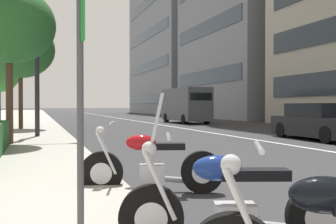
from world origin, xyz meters
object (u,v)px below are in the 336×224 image
street_lamp_with_banners (47,19)px  street_tree_near_plaza_corner (20,49)px  delivery_van_ahead (186,105)px  street_tree_far_plaza (9,25)px  parking_sign_by_curb (81,53)px  car_lead_in_lane (321,122)px  motorcycle_far_end_row (230,203)px  motorcycle_by_sign_pole (151,166)px

street_lamp_with_banners → street_tree_near_plaza_corner: 5.82m
delivery_van_ahead → street_tree_far_plaza: size_ratio=1.15×
street_tree_far_plaza → parking_sign_by_curb: bearing=-173.3°
car_lead_in_lane → street_tree_far_plaza: bearing=90.5°
motorcycle_far_end_row → parking_sign_by_curb: (0.20, 1.35, 1.38)m
street_lamp_with_banners → street_tree_far_plaza: 3.38m
parking_sign_by_curb → street_tree_near_plaza_corner: (18.81, 1.17, 2.42)m
motorcycle_by_sign_pole → street_tree_far_plaza: bearing=-57.5°
delivery_van_ahead → motorcycle_by_sign_pole: bearing=156.3°
motorcycle_far_end_row → car_lead_in_lane: bearing=-114.6°
motorcycle_far_end_row → car_lead_in_lane: motorcycle_far_end_row is taller
motorcycle_by_sign_pole → street_tree_near_plaza_corner: street_tree_near_plaza_corner is taller
street_tree_far_plaza → street_lamp_with_banners: bearing=-21.9°
car_lead_in_lane → street_tree_far_plaza: 11.86m
motorcycle_by_sign_pole → parking_sign_by_curb: bearing=76.4°
motorcycle_far_end_row → delivery_van_ahead: size_ratio=0.37×
parking_sign_by_curb → street_lamp_with_banners: size_ratio=0.35×
car_lead_in_lane → street_tree_far_plaza: size_ratio=0.92×
delivery_van_ahead → street_lamp_with_banners: 16.63m
parking_sign_by_curb → street_tree_far_plaza: street_tree_far_plaza is taller
motorcycle_by_sign_pole → car_lead_in_lane: (7.44, -8.95, 0.26)m
motorcycle_far_end_row → delivery_van_ahead: bearing=-92.4°
parking_sign_by_curb → street_tree_far_plaza: (10.11, 1.19, 2.05)m
parking_sign_by_curb → street_lamp_with_banners: 13.46m
parking_sign_by_curb → street_tree_near_plaza_corner: 19.00m
motorcycle_by_sign_pole → parking_sign_by_curb: 3.03m
street_tree_near_plaza_corner → street_tree_far_plaza: bearing=179.9°
street_lamp_with_banners → street_tree_far_plaza: (-3.03, 1.22, -0.87)m
motorcycle_far_end_row → motorcycle_by_sign_pole: bearing=-71.4°
car_lead_in_lane → motorcycle_by_sign_pole: bearing=131.7°
motorcycle_far_end_row → street_tree_far_plaza: (10.31, 2.55, 3.43)m
street_lamp_with_banners → street_tree_far_plaza: street_lamp_with_banners is taller
car_lead_in_lane → street_lamp_with_banners: 11.47m
parking_sign_by_curb → street_lamp_with_banners: street_lamp_with_banners is taller
motorcycle_far_end_row → street_lamp_with_banners: street_lamp_with_banners is taller
delivery_van_ahead → motorcycle_far_end_row: bearing=158.4°
motorcycle_far_end_row → car_lead_in_lane: (10.01, -8.88, 0.25)m
motorcycle_by_sign_pole → car_lead_in_lane: 11.64m
motorcycle_far_end_row → street_tree_near_plaza_corner: (19.01, 2.53, 3.80)m
delivery_van_ahead → street_tree_near_plaza_corner: size_ratio=1.02×
motorcycle_by_sign_pole → delivery_van_ahead: delivery_van_ahead is taller
delivery_van_ahead → street_tree_far_plaza: street_tree_far_plaza is taller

